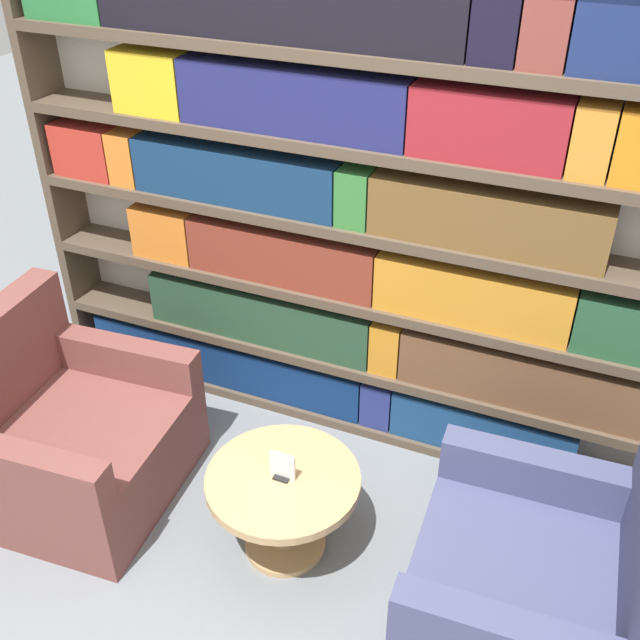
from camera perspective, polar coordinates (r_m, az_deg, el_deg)
name	(u,v)px	position (r m, az deg, el deg)	size (l,w,h in m)	color
ground_plane	(243,598)	(3.28, -5.89, -20.29)	(14.00, 14.00, 0.00)	slate
bookshelf	(359,222)	(3.43, 2.99, 7.46)	(3.34, 0.30, 2.26)	silver
armchair_left	(69,437)	(3.67, -18.57, -8.47)	(0.92, 0.96, 0.88)	brown
armchair_right	(542,591)	(3.04, 16.59, -19.17)	(0.90, 0.93, 0.88)	#42476B
coffee_table	(284,497)	(3.21, -2.79, -13.34)	(0.64, 0.64, 0.42)	tan
table_sign	(282,468)	(3.09, -2.88, -11.18)	(0.11, 0.06, 0.13)	black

